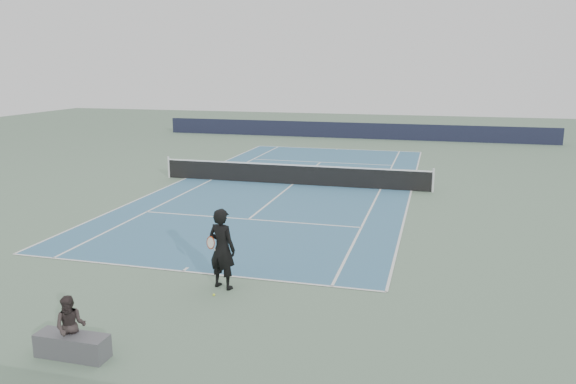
% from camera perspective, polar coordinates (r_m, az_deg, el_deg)
% --- Properties ---
extents(ground, '(80.00, 80.00, 0.00)m').
position_cam_1_polar(ground, '(26.46, 0.49, 0.77)').
color(ground, slate).
extents(court_surface, '(10.97, 23.77, 0.01)m').
position_cam_1_polar(court_surface, '(26.46, 0.49, 0.78)').
color(court_surface, teal).
rests_on(court_surface, ground).
extents(tennis_net, '(12.90, 0.10, 1.07)m').
position_cam_1_polar(tennis_net, '(26.36, 0.49, 1.84)').
color(tennis_net, silver).
rests_on(tennis_net, ground).
extents(windscreen_far, '(30.00, 0.25, 1.20)m').
position_cam_1_polar(windscreen_far, '(43.70, 6.44, 6.23)').
color(windscreen_far, black).
rests_on(windscreen_far, ground).
extents(tennis_player, '(0.90, 0.75, 2.07)m').
position_cam_1_polar(tennis_player, '(14.11, -6.72, -5.73)').
color(tennis_player, black).
rests_on(tennis_player, ground).
extents(tennis_ball, '(0.06, 0.06, 0.06)m').
position_cam_1_polar(tennis_ball, '(13.99, -7.54, -10.31)').
color(tennis_ball, '#D2EB30').
rests_on(tennis_ball, ground).
extents(spectator_bench, '(1.50, 0.95, 1.24)m').
position_cam_1_polar(spectator_bench, '(11.81, -21.14, -13.46)').
color(spectator_bench, '#515155').
rests_on(spectator_bench, ground).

